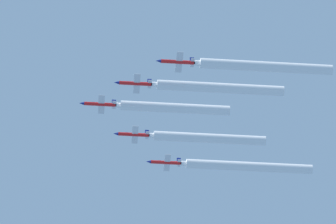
{
  "coord_description": "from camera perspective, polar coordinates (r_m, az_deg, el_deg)",
  "views": [
    {
      "loc": [
        -208.7,
        0.17,
        2.15
      ],
      "look_at": [
        -0.06,
        -14.75,
        208.46
      ],
      "focal_mm": 100.11,
      "sensor_mm": 36.0,
      "label": 1
    }
  ],
  "objects": [
    {
      "name": "jet_lead",
      "position": [
        294.17,
        -4.23,
        0.48
      ],
      "size": [
        8.22,
        11.98,
        2.88
      ],
      "color": "red"
    },
    {
      "name": "jet_left_wingman",
      "position": [
        285.91,
        -2.07,
        1.75
      ],
      "size": [
        8.22,
        11.98,
        2.88
      ],
      "color": "red"
    },
    {
      "name": "jet_right_wingman",
      "position": [
        302.04,
        -2.18,
        -1.37
      ],
      "size": [
        8.22,
        11.98,
        2.88
      ],
      "color": "red"
    },
    {
      "name": "jet_outer_left",
      "position": [
        277.43,
        0.52,
        3.08
      ],
      "size": [
        8.22,
        11.98,
        2.88
      ],
      "color": "red"
    },
    {
      "name": "jet_outer_right",
      "position": [
        309.65,
        -0.2,
        -3.09
      ],
      "size": [
        8.22,
        11.98,
        2.88
      ],
      "color": "red"
    },
    {
      "name": "smoke_trail_lead",
      "position": [
        294.53,
        0.31,
        0.25
      ],
      "size": [
        3.04,
        35.79,
        3.04
      ],
      "color": "white"
    },
    {
      "name": "smoke_trail_left_wingman",
      "position": [
        287.39,
        3.07,
        1.48
      ],
      "size": [
        3.04,
        40.59,
        3.04
      ],
      "color": "white"
    },
    {
      "name": "smoke_trail_right_wingman",
      "position": [
        303.34,
        2.42,
        -1.6
      ],
      "size": [
        3.04,
        37.74,
        3.04
      ],
      "color": "white"
    },
    {
      "name": "smoke_trail_outer_left",
      "position": [
        280.11,
        5.85,
        2.77
      ],
      "size": [
        3.04,
        41.17,
        3.04
      ],
      "color": "white"
    },
    {
      "name": "smoke_trail_outer_right",
      "position": [
        312.2,
        4.82,
        -3.32
      ],
      "size": [
        3.04,
        43.73,
        3.04
      ],
      "color": "white"
    }
  ]
}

